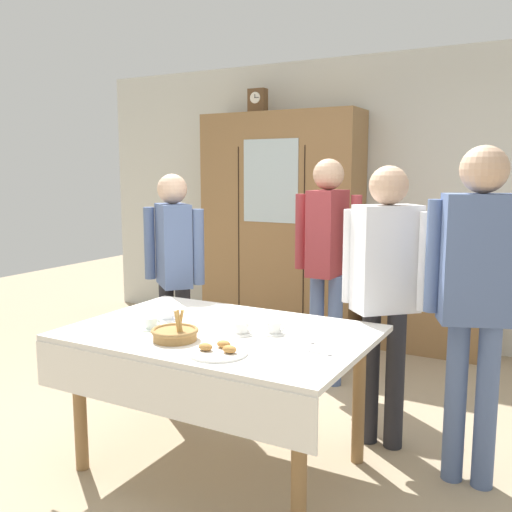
{
  "coord_description": "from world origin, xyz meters",
  "views": [
    {
      "loc": [
        1.58,
        -2.69,
        1.61
      ],
      "look_at": [
        0.0,
        0.2,
        1.12
      ],
      "focal_mm": 39.76,
      "sensor_mm": 36.0,
      "label": 1
    }
  ],
  "objects_px": {
    "tea_cup_front_edge": "(152,324)",
    "bread_basket": "(175,333)",
    "person_beside_shelf": "(386,279)",
    "pastry_plate": "(218,351)",
    "spoon_mid_left": "(307,342)",
    "person_by_cabinet": "(327,249)",
    "person_behind_table_right": "(174,261)",
    "book_stack": "(431,249)",
    "person_near_right_end": "(478,282)",
    "tea_cup_mid_left": "(167,315)",
    "spoon_front_edge": "(324,354)",
    "tea_cup_mid_right": "(274,329)",
    "wall_cabinet": "(281,225)",
    "dining_table": "(217,350)",
    "mantel_clock": "(258,101)",
    "bookshelf_low": "(429,303)",
    "tea_cup_far_left": "(242,329)"
  },
  "relations": [
    {
      "from": "tea_cup_front_edge",
      "to": "bread_basket",
      "type": "xyz_separation_m",
      "value": [
        0.23,
        -0.11,
        0.01
      ]
    },
    {
      "from": "tea_cup_front_edge",
      "to": "person_beside_shelf",
      "type": "xyz_separation_m",
      "value": [
        1.04,
        0.83,
        0.2
      ]
    },
    {
      "from": "bread_basket",
      "to": "pastry_plate",
      "type": "distance_m",
      "value": 0.32
    },
    {
      "from": "spoon_mid_left",
      "to": "person_beside_shelf",
      "type": "relative_size",
      "value": 0.07
    },
    {
      "from": "person_by_cabinet",
      "to": "person_behind_table_right",
      "type": "relative_size",
      "value": 1.07
    },
    {
      "from": "book_stack",
      "to": "bread_basket",
      "type": "distance_m",
      "value": 2.95
    },
    {
      "from": "book_stack",
      "to": "spoon_mid_left",
      "type": "distance_m",
      "value": 2.59
    },
    {
      "from": "tea_cup_front_edge",
      "to": "person_behind_table_right",
      "type": "xyz_separation_m",
      "value": [
        -0.56,
        0.95,
        0.17
      ]
    },
    {
      "from": "person_behind_table_right",
      "to": "person_near_right_end",
      "type": "bearing_deg",
      "value": -8.6
    },
    {
      "from": "pastry_plate",
      "to": "person_near_right_end",
      "type": "distance_m",
      "value": 1.33
    },
    {
      "from": "tea_cup_mid_left",
      "to": "book_stack",
      "type": "bearing_deg",
      "value": 69.83
    },
    {
      "from": "spoon_front_edge",
      "to": "person_behind_table_right",
      "type": "bearing_deg",
      "value": 149.6
    },
    {
      "from": "tea_cup_mid_right",
      "to": "person_beside_shelf",
      "type": "xyz_separation_m",
      "value": [
        0.42,
        0.6,
        0.2
      ]
    },
    {
      "from": "tea_cup_front_edge",
      "to": "tea_cup_mid_left",
      "type": "distance_m",
      "value": 0.2
    },
    {
      "from": "person_by_cabinet",
      "to": "person_behind_table_right",
      "type": "distance_m",
      "value": 1.14
    },
    {
      "from": "person_behind_table_right",
      "to": "wall_cabinet",
      "type": "bearing_deg",
      "value": 90.13
    },
    {
      "from": "dining_table",
      "to": "person_near_right_end",
      "type": "relative_size",
      "value": 0.91
    },
    {
      "from": "dining_table",
      "to": "mantel_clock",
      "type": "distance_m",
      "value": 3.27
    },
    {
      "from": "bookshelf_low",
      "to": "tea_cup_mid_left",
      "type": "height_order",
      "value": "bookshelf_low"
    },
    {
      "from": "wall_cabinet",
      "to": "dining_table",
      "type": "bearing_deg",
      "value": -70.83
    },
    {
      "from": "spoon_mid_left",
      "to": "person_behind_table_right",
      "type": "bearing_deg",
      "value": 151.16
    },
    {
      "from": "mantel_clock",
      "to": "book_stack",
      "type": "height_order",
      "value": "mantel_clock"
    },
    {
      "from": "person_near_right_end",
      "to": "dining_table",
      "type": "bearing_deg",
      "value": -157.66
    },
    {
      "from": "bread_basket",
      "to": "person_behind_table_right",
      "type": "distance_m",
      "value": 1.33
    },
    {
      "from": "tea_cup_mid_right",
      "to": "person_behind_table_right",
      "type": "relative_size",
      "value": 0.08
    },
    {
      "from": "bread_basket",
      "to": "spoon_front_edge",
      "type": "relative_size",
      "value": 2.02
    },
    {
      "from": "tea_cup_mid_left",
      "to": "person_behind_table_right",
      "type": "bearing_deg",
      "value": 124.36
    },
    {
      "from": "book_stack",
      "to": "mantel_clock",
      "type": "bearing_deg",
      "value": -178.3
    },
    {
      "from": "tea_cup_far_left",
      "to": "person_near_right_end",
      "type": "height_order",
      "value": "person_near_right_end"
    },
    {
      "from": "person_by_cabinet",
      "to": "spoon_mid_left",
      "type": "bearing_deg",
      "value": -71.96
    },
    {
      "from": "dining_table",
      "to": "bookshelf_low",
      "type": "relative_size",
      "value": 1.55
    },
    {
      "from": "spoon_mid_left",
      "to": "person_behind_table_right",
      "type": "height_order",
      "value": "person_behind_table_right"
    },
    {
      "from": "tea_cup_far_left",
      "to": "dining_table",
      "type": "bearing_deg",
      "value": -170.24
    },
    {
      "from": "tea_cup_front_edge",
      "to": "person_behind_table_right",
      "type": "height_order",
      "value": "person_behind_table_right"
    },
    {
      "from": "tea_cup_mid_right",
      "to": "bookshelf_low",
      "type": "bearing_deg",
      "value": 83.81
    },
    {
      "from": "tea_cup_front_edge",
      "to": "bookshelf_low",
      "type": "bearing_deg",
      "value": 72.05
    },
    {
      "from": "tea_cup_mid_left",
      "to": "person_near_right_end",
      "type": "distance_m",
      "value": 1.68
    },
    {
      "from": "dining_table",
      "to": "tea_cup_front_edge",
      "type": "bearing_deg",
      "value": -159.47
    },
    {
      "from": "bread_basket",
      "to": "spoon_front_edge",
      "type": "xyz_separation_m",
      "value": [
        0.74,
        0.15,
        -0.03
      ]
    },
    {
      "from": "spoon_mid_left",
      "to": "person_near_right_end",
      "type": "distance_m",
      "value": 0.9
    },
    {
      "from": "person_behind_table_right",
      "to": "bread_basket",
      "type": "bearing_deg",
      "value": -52.96
    },
    {
      "from": "spoon_mid_left",
      "to": "mantel_clock",
      "type": "bearing_deg",
      "value": 123.25
    },
    {
      "from": "tea_cup_front_edge",
      "to": "tea_cup_far_left",
      "type": "height_order",
      "value": "same"
    },
    {
      "from": "mantel_clock",
      "to": "person_beside_shelf",
      "type": "height_order",
      "value": "mantel_clock"
    },
    {
      "from": "pastry_plate",
      "to": "dining_table",
      "type": "bearing_deg",
      "value": 123.88
    },
    {
      "from": "tea_cup_mid_right",
      "to": "person_by_cabinet",
      "type": "height_order",
      "value": "person_by_cabinet"
    },
    {
      "from": "person_beside_shelf",
      "to": "wall_cabinet",
      "type": "bearing_deg",
      "value": 130.37
    },
    {
      "from": "spoon_front_edge",
      "to": "tea_cup_far_left",
      "type": "bearing_deg",
      "value": 168.26
    },
    {
      "from": "tea_cup_far_left",
      "to": "spoon_mid_left",
      "type": "relative_size",
      "value": 1.09
    },
    {
      "from": "bread_basket",
      "to": "person_by_cabinet",
      "type": "bearing_deg",
      "value": 85.33
    }
  ]
}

